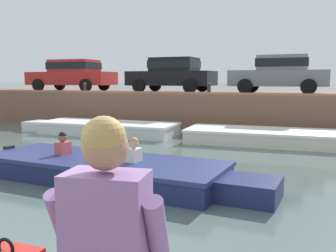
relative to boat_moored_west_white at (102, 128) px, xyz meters
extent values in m
plane|color=#4C605B|center=(4.90, -4.21, -0.23)|extent=(400.00, 400.00, 0.00)
cube|color=brown|center=(4.90, 4.93, 0.51)|extent=(60.00, 6.00, 1.47)
cube|color=#9F6C52|center=(4.90, 2.05, 1.28)|extent=(60.00, 0.24, 0.08)
cube|color=white|center=(0.25, 0.00, -0.04)|extent=(5.16, 1.81, 0.38)
cube|color=white|center=(-2.83, -0.03, -0.04)|extent=(1.04, 0.97, 0.38)
cube|color=white|center=(0.25, 0.00, 0.19)|extent=(5.22, 1.87, 0.08)
cube|color=brown|center=(0.64, 0.01, 0.09)|extent=(0.26, 1.58, 0.06)
cube|color=silver|center=(6.25, 0.00, -0.04)|extent=(5.56, 2.05, 0.37)
cube|color=white|center=(6.25, 0.00, 0.18)|extent=(5.62, 2.11, 0.08)
cube|color=brown|center=(5.84, -0.01, 0.08)|extent=(0.30, 1.69, 0.06)
cube|color=navy|center=(3.36, -5.64, -0.04)|extent=(5.14, 2.10, 0.37)
cube|color=navy|center=(6.37, -5.87, -0.04)|extent=(1.07, 1.02, 0.37)
cube|color=navy|center=(3.36, -5.64, 0.18)|extent=(5.21, 2.17, 0.08)
cube|color=brown|center=(2.98, -5.61, 0.08)|extent=(0.36, 1.56, 0.06)
cube|color=black|center=(0.75, -5.44, 0.06)|extent=(0.17, 0.21, 0.45)
cube|color=silver|center=(4.11, -5.70, 0.26)|extent=(0.22, 0.33, 0.44)
sphere|color=tan|center=(4.11, -5.70, 0.58)|extent=(0.19, 0.19, 0.19)
sphere|color=tan|center=(4.11, -5.70, 0.62)|extent=(0.17, 0.17, 0.17)
cube|color=#C64C51|center=(2.36, -5.56, 0.26)|extent=(0.22, 0.33, 0.44)
sphere|color=brown|center=(2.36, -5.56, 0.58)|extent=(0.19, 0.19, 0.19)
sphere|color=black|center=(2.36, -5.56, 0.62)|extent=(0.17, 0.17, 0.17)
cube|color=#B2231E|center=(-4.04, 3.90, 1.86)|extent=(4.38, 1.88, 0.64)
cube|color=#B2231E|center=(-3.87, 3.91, 2.48)|extent=(2.21, 1.60, 0.60)
cube|color=black|center=(-3.87, 3.91, 2.48)|extent=(2.30, 1.64, 0.33)
cylinder|color=black|center=(-5.35, 2.97, 1.54)|extent=(0.61, 0.20, 0.60)
cylinder|color=black|center=(-5.41, 4.76, 1.54)|extent=(0.61, 0.20, 0.60)
cylinder|color=black|center=(-2.67, 3.05, 1.54)|extent=(0.61, 0.20, 0.60)
cylinder|color=black|center=(-2.72, 4.84, 1.54)|extent=(0.61, 0.20, 0.60)
cube|color=black|center=(1.33, 3.90, 1.86)|extent=(3.95, 1.82, 0.64)
cube|color=black|center=(1.49, 3.90, 2.48)|extent=(2.00, 1.55, 0.60)
cube|color=black|center=(1.49, 3.90, 2.48)|extent=(2.08, 1.59, 0.33)
cylinder|color=black|center=(0.09, 3.08, 1.54)|extent=(0.61, 0.20, 0.60)
cylinder|color=black|center=(0.15, 4.81, 1.54)|extent=(0.61, 0.20, 0.60)
cylinder|color=black|center=(2.51, 3.00, 1.54)|extent=(0.61, 0.20, 0.60)
cylinder|color=black|center=(2.57, 4.73, 1.54)|extent=(0.61, 0.20, 0.60)
cube|color=slate|center=(6.01, 3.90, 1.86)|extent=(3.87, 1.81, 0.64)
cube|color=slate|center=(6.17, 3.90, 2.48)|extent=(1.94, 1.58, 0.60)
cube|color=black|center=(6.17, 3.90, 2.48)|extent=(2.02, 1.62, 0.33)
cylinder|color=black|center=(4.81, 3.01, 1.54)|extent=(0.60, 0.19, 0.60)
cylinder|color=black|center=(4.83, 4.83, 1.54)|extent=(0.60, 0.19, 0.60)
cylinder|color=black|center=(7.20, 2.98, 1.54)|extent=(0.60, 0.19, 0.60)
cylinder|color=black|center=(7.22, 4.80, 1.54)|extent=(0.60, 0.19, 0.60)
cylinder|color=#2D2B28|center=(-2.13, 2.18, 1.42)|extent=(0.14, 0.14, 0.35)
sphere|color=#2D2B28|center=(-2.13, 2.18, 1.61)|extent=(0.15, 0.15, 0.15)
cylinder|color=#2D2B28|center=(3.54, 2.18, 1.42)|extent=(0.14, 0.14, 0.35)
sphere|color=#2D2B28|center=(3.54, 2.18, 1.61)|extent=(0.15, 0.15, 0.15)
cube|color=#8C669E|center=(6.46, -10.78, 1.16)|extent=(0.39, 0.27, 0.52)
cylinder|color=#8C669E|center=(6.67, -10.70, 1.11)|extent=(0.13, 0.29, 0.47)
cylinder|color=#8C669E|center=(6.24, -10.76, 1.11)|extent=(0.13, 0.29, 0.47)
sphere|color=#A37556|center=(6.46, -10.78, 1.53)|extent=(0.20, 0.20, 0.20)
sphere|color=tan|center=(6.46, -10.79, 1.57)|extent=(0.19, 0.19, 0.19)
torus|color=black|center=(6.01, -10.90, 1.06)|extent=(0.10, 0.02, 0.10)
camera|label=1|loc=(7.26, -12.14, 1.82)|focal=40.00mm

